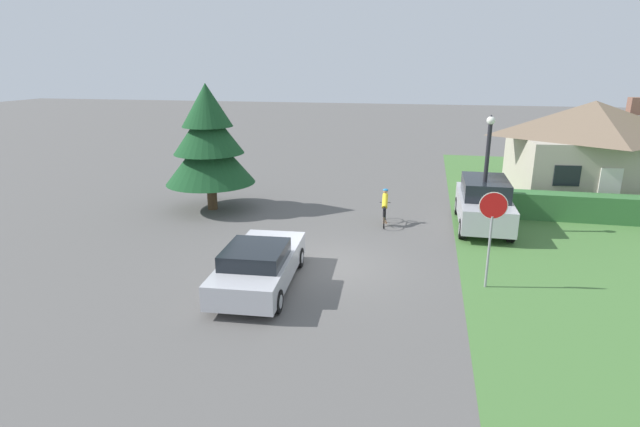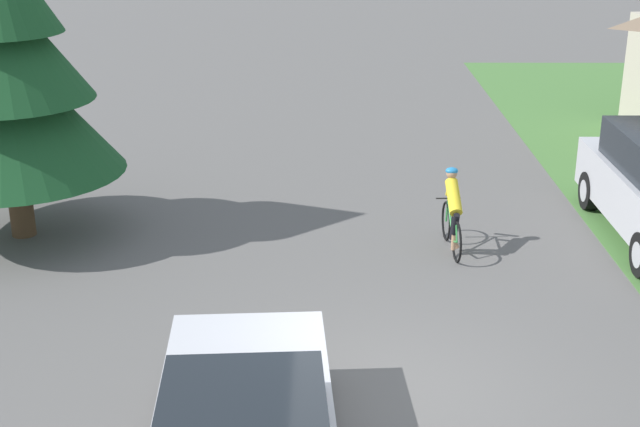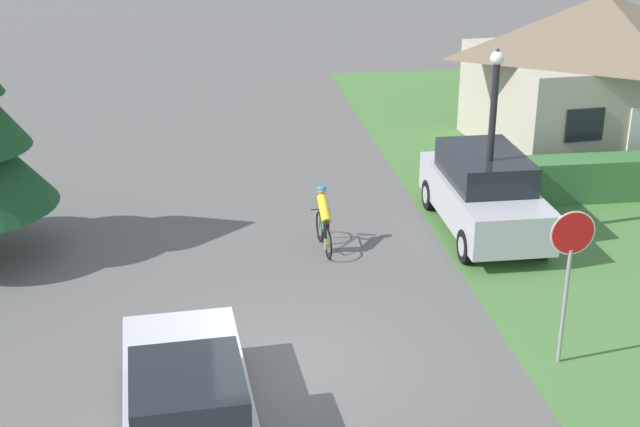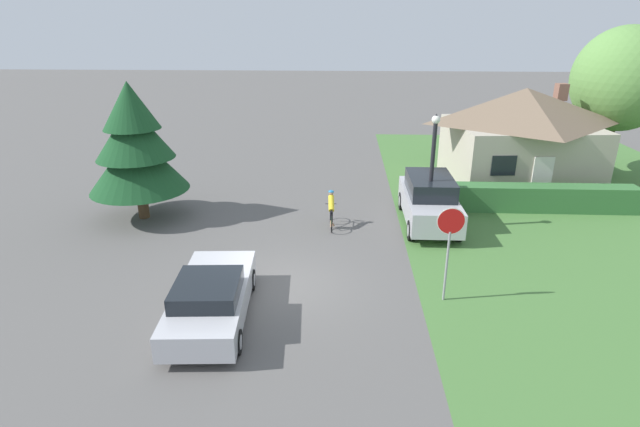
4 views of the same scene
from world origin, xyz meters
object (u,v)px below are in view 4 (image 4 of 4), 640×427
(cyclist, at_px, (331,210))
(stop_sign, at_px, (450,235))
(street_lamp, at_px, (432,163))
(conifer_tall_near, at_px, (135,145))
(sedan_left_lane, at_px, (211,298))
(parked_suv_right, at_px, (429,201))
(deciduous_tree_right, at_px, (623,79))
(cottage_house, at_px, (521,135))

(cyclist, height_order, stop_sign, stop_sign)
(cyclist, distance_m, street_lamp, 4.21)
(cyclist, xyz_separation_m, stop_sign, (3.40, -5.36, 1.36))
(cyclist, xyz_separation_m, conifer_tall_near, (-7.72, 0.65, 2.35))
(sedan_left_lane, relative_size, conifer_tall_near, 0.85)
(stop_sign, height_order, conifer_tall_near, conifer_tall_near)
(sedan_left_lane, height_order, parked_suv_right, parked_suv_right)
(cyclist, bearing_deg, deciduous_tree_right, -63.64)
(parked_suv_right, xyz_separation_m, deciduous_tree_right, (10.47, 7.60, 3.88))
(cyclist, height_order, deciduous_tree_right, deciduous_tree_right)
(cyclist, distance_m, conifer_tall_near, 8.10)
(sedan_left_lane, height_order, conifer_tall_near, conifer_tall_near)
(street_lamp, xyz_separation_m, conifer_tall_near, (-11.47, 0.66, 0.42))
(stop_sign, bearing_deg, deciduous_tree_right, -130.12)
(sedan_left_lane, xyz_separation_m, parked_suv_right, (6.87, 7.19, 0.32))
(cyclist, height_order, conifer_tall_near, conifer_tall_near)
(cottage_house, bearing_deg, stop_sign, -120.72)
(sedan_left_lane, xyz_separation_m, street_lamp, (6.78, 6.68, 1.96))
(sedan_left_lane, height_order, street_lamp, street_lamp)
(cottage_house, distance_m, deciduous_tree_right, 6.04)
(parked_suv_right, height_order, street_lamp, street_lamp)
(cottage_house, bearing_deg, conifer_tall_near, -166.14)
(conifer_tall_near, bearing_deg, cottage_house, 18.75)
(cottage_house, height_order, deciduous_tree_right, deciduous_tree_right)
(parked_suv_right, bearing_deg, sedan_left_lane, 136.39)
(deciduous_tree_right, bearing_deg, parked_suv_right, -144.02)
(street_lamp, distance_m, deciduous_tree_right, 13.50)
(sedan_left_lane, bearing_deg, parked_suv_right, -47.34)
(cyclist, relative_size, stop_sign, 0.60)
(cottage_house, relative_size, street_lamp, 1.66)
(conifer_tall_near, xyz_separation_m, deciduous_tree_right, (22.03, 7.46, 1.81))
(stop_sign, height_order, deciduous_tree_right, deciduous_tree_right)
(parked_suv_right, xyz_separation_m, street_lamp, (-0.09, -0.51, 1.65))
(parked_suv_right, bearing_deg, cottage_house, -41.75)
(cottage_house, height_order, street_lamp, cottage_house)
(cottage_house, bearing_deg, deciduous_tree_right, 13.64)
(cottage_house, distance_m, stop_sign, 13.01)
(street_lamp, bearing_deg, stop_sign, -93.65)
(cyclist, distance_m, deciduous_tree_right, 16.96)
(sedan_left_lane, relative_size, stop_sign, 1.64)
(parked_suv_right, height_order, deciduous_tree_right, deciduous_tree_right)
(stop_sign, distance_m, deciduous_tree_right, 17.55)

